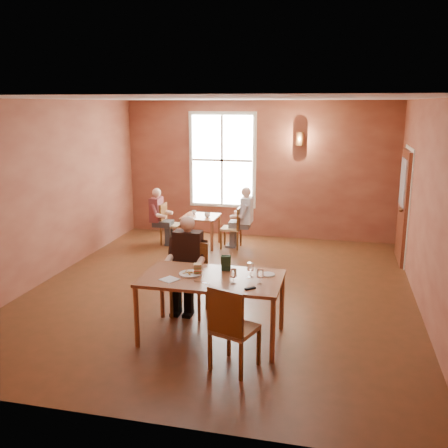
% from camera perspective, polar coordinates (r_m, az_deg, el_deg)
% --- Properties ---
extents(ground, '(6.00, 7.00, 0.01)m').
position_cam_1_polar(ground, '(8.11, -0.32, -7.56)').
color(ground, brown).
rests_on(ground, ground).
extents(wall_back, '(6.00, 0.04, 3.00)m').
position_cam_1_polar(wall_back, '(11.09, 3.90, 6.18)').
color(wall_back, brown).
rests_on(wall_back, ground).
extents(wall_front, '(6.00, 0.04, 3.00)m').
position_cam_1_polar(wall_front, '(4.47, -10.88, -5.27)').
color(wall_front, brown).
rests_on(wall_front, ground).
extents(wall_left, '(0.04, 7.00, 3.00)m').
position_cam_1_polar(wall_left, '(8.88, -19.57, 3.57)').
color(wall_left, brown).
rests_on(wall_left, ground).
extents(wall_right, '(0.04, 7.00, 3.00)m').
position_cam_1_polar(wall_right, '(7.59, 22.27, 1.74)').
color(wall_right, brown).
rests_on(wall_right, ground).
extents(ceiling, '(6.00, 7.00, 0.04)m').
position_cam_1_polar(ceiling, '(7.56, -0.36, 14.16)').
color(ceiling, white).
rests_on(ceiling, wall_back).
extents(window, '(1.36, 0.10, 1.96)m').
position_cam_1_polar(window, '(11.17, -0.21, 7.30)').
color(window, white).
rests_on(window, wall_back).
extents(door, '(0.12, 1.04, 2.10)m').
position_cam_1_polar(door, '(9.90, 19.72, 1.88)').
color(door, maroon).
rests_on(door, ground).
extents(wall_sconce, '(0.16, 0.16, 0.28)m').
position_cam_1_polar(wall_sconce, '(10.81, 8.65, 9.60)').
color(wall_sconce, brown).
rests_on(wall_sconce, wall_back).
extents(main_table, '(1.75, 0.98, 0.82)m').
position_cam_1_polar(main_table, '(6.41, -1.39, -9.53)').
color(main_table, brown).
rests_on(main_table, ground).
extents(chair_diner_main, '(0.44, 0.44, 1.01)m').
position_cam_1_polar(chair_diner_main, '(7.08, -4.01, -6.44)').
color(chair_diner_main, '#3F1F10').
rests_on(chair_diner_main, ground).
extents(diner_main, '(0.53, 0.53, 1.33)m').
position_cam_1_polar(diner_main, '(7.00, -4.10, -5.29)').
color(diner_main, black).
rests_on(diner_main, ground).
extents(chair_empty, '(0.56, 0.56, 1.00)m').
position_cam_1_polar(chair_empty, '(5.68, 1.24, -11.68)').
color(chair_empty, '#5C2B16').
rests_on(chair_empty, ground).
extents(plate_food, '(0.30, 0.30, 0.04)m').
position_cam_1_polar(plate_food, '(6.35, -3.85, -5.63)').
color(plate_food, silver).
rests_on(plate_food, main_table).
extents(sandwich, '(0.12, 0.12, 0.12)m').
position_cam_1_polar(sandwich, '(6.33, -3.03, -5.26)').
color(sandwich, tan).
rests_on(sandwich, main_table).
extents(goblet_a, '(0.09, 0.09, 0.20)m').
position_cam_1_polar(goblet_a, '(6.22, 3.05, -5.21)').
color(goblet_a, white).
rests_on(goblet_a, main_table).
extents(goblet_b, '(0.09, 0.09, 0.20)m').
position_cam_1_polar(goblet_b, '(5.99, 4.16, -6.01)').
color(goblet_b, white).
rests_on(goblet_b, main_table).
extents(goblet_c, '(0.10, 0.10, 0.20)m').
position_cam_1_polar(goblet_c, '(6.00, 1.07, -5.95)').
color(goblet_c, white).
rests_on(goblet_c, main_table).
extents(menu_stand, '(0.13, 0.07, 0.21)m').
position_cam_1_polar(menu_stand, '(6.45, 0.22, -4.50)').
color(menu_stand, '#1F3E28').
rests_on(menu_stand, main_table).
extents(knife, '(0.21, 0.07, 0.00)m').
position_cam_1_polar(knife, '(6.08, -2.66, -6.66)').
color(knife, silver).
rests_on(knife, main_table).
extents(napkin, '(0.26, 0.26, 0.01)m').
position_cam_1_polar(napkin, '(6.20, -6.26, -6.31)').
color(napkin, white).
rests_on(napkin, main_table).
extents(side_plate, '(0.23, 0.23, 0.01)m').
position_cam_1_polar(side_plate, '(6.35, 5.02, -5.76)').
color(side_plate, white).
rests_on(side_plate, main_table).
extents(sunglasses, '(0.13, 0.12, 0.02)m').
position_cam_1_polar(sunglasses, '(5.87, 3.01, -7.36)').
color(sunglasses, black).
rests_on(sunglasses, main_table).
extents(second_table, '(0.73, 0.73, 0.64)m').
position_cam_1_polar(second_table, '(10.49, -2.66, -0.78)').
color(second_table, brown).
rests_on(second_table, ground).
extents(chair_diner_white, '(0.38, 0.38, 0.86)m').
position_cam_1_polar(chair_diner_white, '(10.31, 0.81, -0.40)').
color(chair_diner_white, '#513217').
rests_on(chair_diner_white, ground).
extents(diner_white, '(0.49, 0.49, 1.23)m').
position_cam_1_polar(diner_white, '(10.26, 0.98, 0.59)').
color(diner_white, white).
rests_on(diner_white, ground).
extents(chair_diner_maroon, '(0.38, 0.38, 0.87)m').
position_cam_1_polar(chair_diner_maroon, '(10.66, -6.03, 0.00)').
color(chair_diner_maroon, brown).
rests_on(chair_diner_maroon, ground).
extents(diner_maroon, '(0.47, 0.47, 1.17)m').
position_cam_1_polar(diner_maroon, '(10.63, -6.21, 0.79)').
color(diner_maroon, '#570F0F').
rests_on(diner_maroon, ground).
extents(cup_a, '(0.15, 0.15, 0.09)m').
position_cam_1_polar(cup_a, '(10.29, -1.93, 1.04)').
color(cup_a, silver).
rests_on(cup_a, second_table).
extents(cup_b, '(0.11, 0.11, 0.08)m').
position_cam_1_polar(cup_b, '(10.57, -3.44, 1.34)').
color(cup_b, silver).
rests_on(cup_b, second_table).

